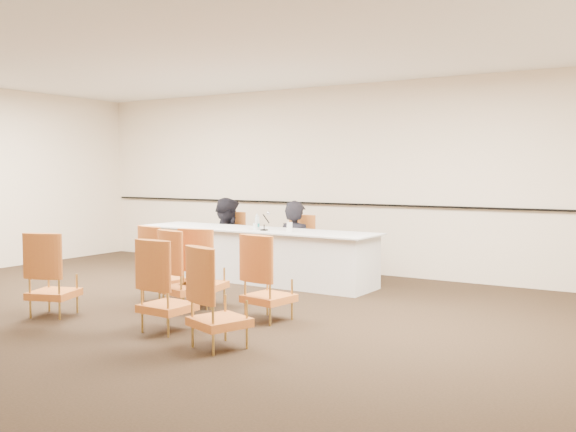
{
  "coord_description": "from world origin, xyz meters",
  "views": [
    {
      "loc": [
        4.74,
        -5.25,
        1.62
      ],
      "look_at": [
        -0.12,
        2.6,
        0.98
      ],
      "focal_mm": 40.0,
      "sensor_mm": 36.0,
      "label": 1
    }
  ],
  "objects_px": {
    "panelist_main_chair": "(295,246)",
    "aud_chair_back_right": "(219,297)",
    "coffee_cup": "(290,227)",
    "aud_chair_front_right": "(269,277)",
    "panelist_second_chair": "(227,241)",
    "panelist_main": "(295,256)",
    "aud_chair_back_mid": "(167,285)",
    "drinking_glass": "(255,227)",
    "panel_table": "(255,255)",
    "aud_chair_extra": "(204,267)",
    "panelist_second": "(227,250)",
    "water_bottle": "(257,222)",
    "aud_chair_front_left": "(163,263)",
    "aud_chair_back_left": "(53,274)",
    "aud_chair_front_mid": "(185,270)",
    "microphone": "(264,221)"
  },
  "relations": [
    {
      "from": "panelist_second_chair",
      "to": "coffee_cup",
      "type": "distance_m",
      "value": 1.81
    },
    {
      "from": "panelist_main",
      "to": "panelist_main_chair",
      "type": "height_order",
      "value": "panelist_main"
    },
    {
      "from": "panelist_main_chair",
      "to": "drinking_glass",
      "type": "xyz_separation_m",
      "value": [
        -0.26,
        -0.7,
        0.35
      ]
    },
    {
      "from": "panel_table",
      "to": "aud_chair_back_left",
      "type": "relative_size",
      "value": 4.05
    },
    {
      "from": "panelist_main_chair",
      "to": "aud_chair_front_mid",
      "type": "xyz_separation_m",
      "value": [
        0.11,
        -2.68,
        0.0
      ]
    },
    {
      "from": "panel_table",
      "to": "panelist_main_chair",
      "type": "relative_size",
      "value": 4.05
    },
    {
      "from": "coffee_cup",
      "to": "aud_chair_front_left",
      "type": "relative_size",
      "value": 0.14
    },
    {
      "from": "aud_chair_back_left",
      "to": "panel_table",
      "type": "bearing_deg",
      "value": 59.81
    },
    {
      "from": "coffee_cup",
      "to": "aud_chair_front_right",
      "type": "relative_size",
      "value": 0.14
    },
    {
      "from": "panelist_second",
      "to": "aud_chair_front_right",
      "type": "distance_m",
      "value": 3.68
    },
    {
      "from": "aud_chair_front_mid",
      "to": "microphone",
      "type": "bearing_deg",
      "value": 109.62
    },
    {
      "from": "aud_chair_front_mid",
      "to": "coffee_cup",
      "type": "bearing_deg",
      "value": 98.44
    },
    {
      "from": "coffee_cup",
      "to": "aud_chair_extra",
      "type": "height_order",
      "value": "aud_chair_extra"
    },
    {
      "from": "aud_chair_back_right",
      "to": "aud_chair_extra",
      "type": "relative_size",
      "value": 1.0
    },
    {
      "from": "panelist_main_chair",
      "to": "coffee_cup",
      "type": "xyz_separation_m",
      "value": [
        0.3,
        -0.65,
        0.36
      ]
    },
    {
      "from": "microphone",
      "to": "water_bottle",
      "type": "bearing_deg",
      "value": 144.05
    },
    {
      "from": "panelist_second",
      "to": "aud_chair_back_left",
      "type": "bearing_deg",
      "value": 107.97
    },
    {
      "from": "aud_chair_front_left",
      "to": "aud_chair_front_right",
      "type": "distance_m",
      "value": 1.73
    },
    {
      "from": "coffee_cup",
      "to": "aud_chair_front_mid",
      "type": "relative_size",
      "value": 0.14
    },
    {
      "from": "panelist_second_chair",
      "to": "aud_chair_extra",
      "type": "bearing_deg",
      "value": -57.14
    },
    {
      "from": "microphone",
      "to": "aud_chair_front_left",
      "type": "bearing_deg",
      "value": -111.21
    },
    {
      "from": "aud_chair_back_mid",
      "to": "aud_chair_extra",
      "type": "relative_size",
      "value": 1.0
    },
    {
      "from": "panelist_main",
      "to": "panelist_second",
      "type": "relative_size",
      "value": 0.98
    },
    {
      "from": "panelist_second",
      "to": "aud_chair_back_mid",
      "type": "height_order",
      "value": "panelist_second"
    },
    {
      "from": "panelist_main_chair",
      "to": "aud_chair_back_right",
      "type": "xyz_separation_m",
      "value": [
        1.45,
        -3.75,
        0.0
      ]
    },
    {
      "from": "panelist_second",
      "to": "drinking_glass",
      "type": "bearing_deg",
      "value": 158.12
    },
    {
      "from": "panelist_second",
      "to": "aud_chair_back_left",
      "type": "distance_m",
      "value": 3.72
    },
    {
      "from": "coffee_cup",
      "to": "panel_table",
      "type": "bearing_deg",
      "value": 172.1
    },
    {
      "from": "panelist_second",
      "to": "coffee_cup",
      "type": "distance_m",
      "value": 1.84
    },
    {
      "from": "coffee_cup",
      "to": "aud_chair_front_right",
      "type": "height_order",
      "value": "aud_chair_front_right"
    },
    {
      "from": "aud_chair_front_right",
      "to": "aud_chair_back_right",
      "type": "bearing_deg",
      "value": -71.01
    },
    {
      "from": "drinking_glass",
      "to": "panel_table",
      "type": "bearing_deg",
      "value": 127.0
    },
    {
      "from": "coffee_cup",
      "to": "aud_chair_extra",
      "type": "relative_size",
      "value": 0.14
    },
    {
      "from": "coffee_cup",
      "to": "water_bottle",
      "type": "bearing_deg",
      "value": 176.4
    },
    {
      "from": "coffee_cup",
      "to": "aud_chair_back_mid",
      "type": "relative_size",
      "value": 0.14
    },
    {
      "from": "aud_chair_extra",
      "to": "panelist_main",
      "type": "bearing_deg",
      "value": 83.04
    },
    {
      "from": "panel_table",
      "to": "panelist_second",
      "type": "height_order",
      "value": "panelist_second"
    },
    {
      "from": "panelist_second_chair",
      "to": "drinking_glass",
      "type": "height_order",
      "value": "panelist_second_chair"
    },
    {
      "from": "panelist_second_chair",
      "to": "coffee_cup",
      "type": "bearing_deg",
      "value": -21.44
    },
    {
      "from": "coffee_cup",
      "to": "aud_chair_extra",
      "type": "xyz_separation_m",
      "value": [
        -0.15,
        -1.73,
        -0.36
      ]
    },
    {
      "from": "panelist_main_chair",
      "to": "microphone",
      "type": "height_order",
      "value": "microphone"
    },
    {
      "from": "aud_chair_front_mid",
      "to": "aud_chair_back_mid",
      "type": "bearing_deg",
      "value": -45.55
    },
    {
      "from": "panelist_second",
      "to": "aud_chair_back_mid",
      "type": "relative_size",
      "value": 1.83
    },
    {
      "from": "panelist_main",
      "to": "panelist_second",
      "type": "height_order",
      "value": "panelist_second"
    },
    {
      "from": "panelist_main",
      "to": "aud_chair_back_mid",
      "type": "xyz_separation_m",
      "value": [
        0.62,
        -3.53,
        0.15
      ]
    },
    {
      "from": "panelist_main_chair",
      "to": "panelist_second",
      "type": "bearing_deg",
      "value": -180.0
    },
    {
      "from": "panelist_main_chair",
      "to": "aud_chair_extra",
      "type": "xyz_separation_m",
      "value": [
        0.15,
        -2.38,
        0.0
      ]
    },
    {
      "from": "panelist_second_chair",
      "to": "aud_chair_back_right",
      "type": "xyz_separation_m",
      "value": [
        2.79,
        -3.78,
        0.0
      ]
    },
    {
      "from": "drinking_glass",
      "to": "aud_chair_front_left",
      "type": "relative_size",
      "value": 0.11
    },
    {
      "from": "panelist_main",
      "to": "aud_chair_back_mid",
      "type": "distance_m",
      "value": 3.59
    }
  ]
}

